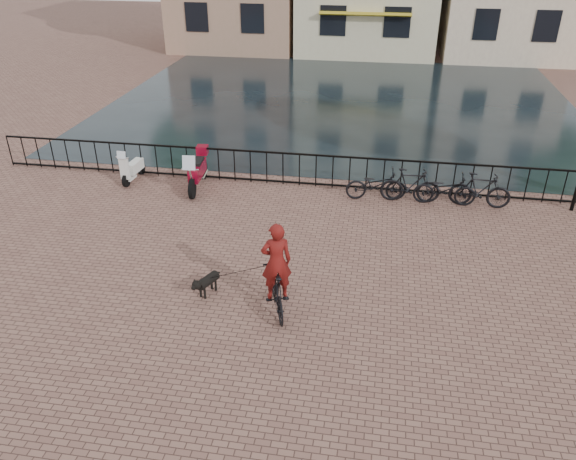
% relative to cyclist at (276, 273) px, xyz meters
% --- Properties ---
extents(ground, '(100.00, 100.00, 0.00)m').
position_rel_cyclist_xyz_m(ground, '(0.02, -1.76, -0.89)').
color(ground, brown).
rests_on(ground, ground).
extents(canal_water, '(20.00, 20.00, 0.00)m').
position_rel_cyclist_xyz_m(canal_water, '(0.02, 15.54, -0.89)').
color(canal_water, black).
rests_on(canal_water, ground).
extents(railing, '(20.00, 0.05, 1.02)m').
position_rel_cyclist_xyz_m(railing, '(0.02, 6.24, -0.38)').
color(railing, black).
rests_on(railing, ground).
extents(cyclist, '(1.01, 1.77, 2.34)m').
position_rel_cyclist_xyz_m(cyclist, '(0.00, 0.00, 0.00)').
color(cyclist, black).
rests_on(cyclist, ground).
extents(dog, '(0.56, 0.82, 0.53)m').
position_rel_cyclist_xyz_m(dog, '(-1.55, 0.31, -0.62)').
color(dog, black).
rests_on(dog, ground).
extents(motorcycle, '(0.60, 1.94, 1.36)m').
position_rel_cyclist_xyz_m(motorcycle, '(-3.43, 5.55, -0.20)').
color(motorcycle, maroon).
rests_on(motorcycle, ground).
extents(scooter, '(0.44, 1.28, 1.17)m').
position_rel_cyclist_xyz_m(scooter, '(-5.56, 5.77, -0.30)').
color(scooter, silver).
rests_on(scooter, ground).
extents(parked_bike_0, '(1.78, 0.82, 0.90)m').
position_rel_cyclist_xyz_m(parked_bike_0, '(1.82, 5.64, -0.44)').
color(parked_bike_0, black).
rests_on(parked_bike_0, ground).
extents(parked_bike_1, '(1.68, 0.52, 1.00)m').
position_rel_cyclist_xyz_m(parked_bike_1, '(2.77, 5.64, -0.39)').
color(parked_bike_1, black).
rests_on(parked_bike_1, ground).
extents(parked_bike_2, '(1.72, 0.61, 0.90)m').
position_rel_cyclist_xyz_m(parked_bike_2, '(3.72, 5.64, -0.44)').
color(parked_bike_2, black).
rests_on(parked_bike_2, ground).
extents(parked_bike_3, '(1.69, 0.59, 1.00)m').
position_rel_cyclist_xyz_m(parked_bike_3, '(4.67, 5.64, -0.39)').
color(parked_bike_3, black).
rests_on(parked_bike_3, ground).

